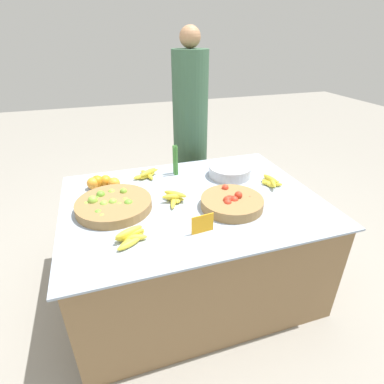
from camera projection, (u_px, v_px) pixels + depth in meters
ground_plane at (192, 281)px, 2.13m from camera, size 12.00×12.00×0.00m
market_table at (192, 243)px, 1.97m from camera, size 1.52×1.13×0.67m
lime_bowl at (113, 205)px, 1.70m from camera, size 0.43×0.43×0.09m
tomato_basket at (232, 202)px, 1.72m from camera, size 0.36×0.36×0.09m
orange_pile at (102, 182)px, 1.93m from camera, size 0.21×0.14×0.08m
metal_bowl at (230, 171)px, 2.09m from camera, size 0.29×0.29×0.07m
price_sign at (203, 224)px, 1.49m from camera, size 0.12×0.02×0.10m
veg_bundle at (176, 160)px, 2.08m from camera, size 0.04×0.05×0.21m
banana_bunch_front_left at (270, 181)px, 1.97m from camera, size 0.13×0.21×0.06m
banana_bunch_middle_left at (147, 174)px, 2.07m from camera, size 0.19×0.17×0.06m
banana_bunch_front_right at (174, 197)px, 1.78m from camera, size 0.15×0.20×0.06m
banana_bunch_middle_right at (130, 237)px, 1.44m from camera, size 0.16×0.14×0.06m
vendor_person at (190, 139)px, 2.57m from camera, size 0.29×0.29×1.62m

